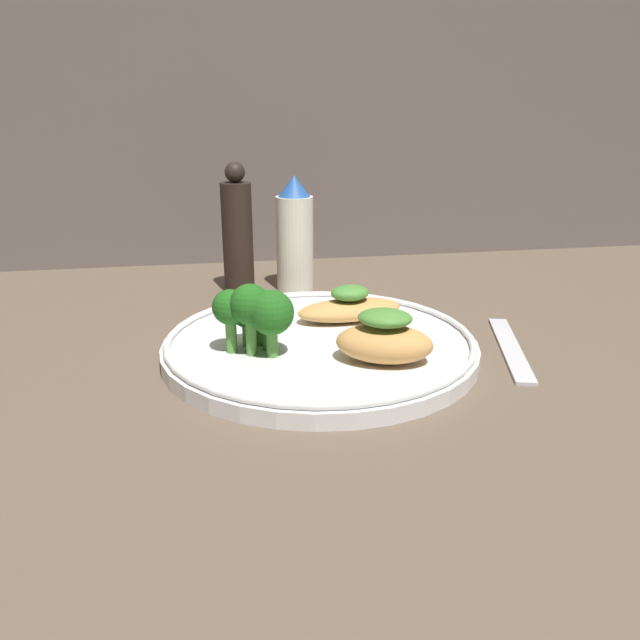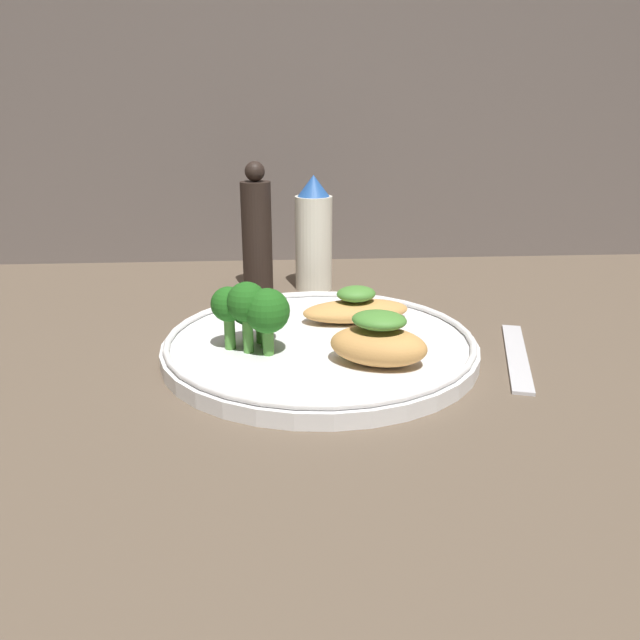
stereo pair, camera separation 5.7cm
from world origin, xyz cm
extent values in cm
cube|color=brown|center=(0.00, 0.00, -0.50)|extent=(180.00, 180.00, 1.00)
cylinder|color=white|center=(0.00, 0.00, 0.70)|extent=(28.83, 28.83, 1.40)
torus|color=white|center=(0.00, 0.00, 1.70)|extent=(28.23, 28.23, 0.60)
ellipsoid|color=tan|center=(4.48, -5.64, 2.97)|extent=(9.45, 7.68, 3.14)
ellipsoid|color=#478433|center=(4.48, -5.64, 5.25)|extent=(5.56, 5.03, 1.41)
ellipsoid|color=tan|center=(3.95, 5.27, 2.43)|extent=(11.19, 5.86, 2.06)
ellipsoid|color=#478433|center=(3.95, 5.27, 4.21)|extent=(4.25, 3.57, 1.52)
cylinder|color=#4C8E38|center=(-4.92, -1.36, 2.47)|extent=(0.93, 0.93, 2.13)
sphere|color=#1E5B19|center=(-4.92, -1.36, 4.43)|extent=(2.56, 2.56, 2.56)
cylinder|color=#4C8E38|center=(-5.30, 0.04, 2.43)|extent=(1.06, 1.06, 2.06)
sphere|color=#1E5B19|center=(-5.30, 0.04, 4.59)|extent=(3.23, 3.23, 3.23)
cylinder|color=#4C8E38|center=(-6.62, -0.41, 2.50)|extent=(0.90, 0.90, 2.21)
sphere|color=#1E5B19|center=(-6.62, -0.41, 4.65)|extent=(2.98, 2.98, 2.98)
cylinder|color=#4C8E38|center=(-8.09, -1.38, 2.93)|extent=(0.97, 0.97, 3.06)
sphere|color=#1E5B19|center=(-8.09, -1.38, 5.54)|extent=(3.08, 3.08, 3.08)
cylinder|color=#4C8E38|center=(-6.43, -2.34, 3.09)|extent=(0.90, 0.90, 3.38)
sphere|color=#1E5B19|center=(-6.43, -2.34, 6.00)|extent=(3.49, 3.49, 3.49)
cylinder|color=#4C8E38|center=(-4.69, -3.01, 2.71)|extent=(0.97, 0.97, 2.63)
sphere|color=#1E5B19|center=(-4.69, -3.01, 5.38)|extent=(3.88, 3.88, 3.88)
cylinder|color=silver|center=(0.72, 21.95, 5.74)|extent=(4.54, 4.54, 11.48)
cone|color=#23519E|center=(0.72, 21.95, 12.75)|extent=(3.86, 3.86, 2.53)
cylinder|color=black|center=(-6.21, 21.95, 6.63)|extent=(3.66, 3.66, 13.26)
sphere|color=black|center=(-6.21, 21.95, 14.45)|extent=(2.38, 2.38, 2.38)
cube|color=silver|center=(17.95, -1.90, 0.30)|extent=(6.36, 16.01, 0.60)
camera|label=1|loc=(-9.27, -52.68, 22.06)|focal=35.00mm
camera|label=2|loc=(-3.65, -53.37, 22.06)|focal=35.00mm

